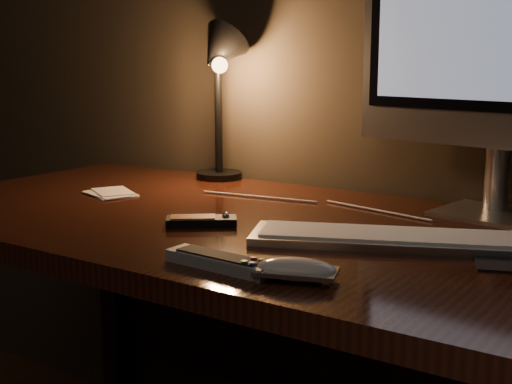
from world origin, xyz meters
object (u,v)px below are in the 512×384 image
Objects in this scene: desk at (286,277)px; keyboard at (393,238)px; desk_lamp at (218,74)px; monitor at (501,26)px; tv_remote at (220,261)px; media_remote at (201,221)px; mouse at (296,272)px.

keyboard is at bearing -17.10° from desk.
desk_lamp reaches higher than desk.
monitor reaches higher than desk.
desk_lamp is (-0.68, 0.02, -0.10)m from monitor.
tv_remote is at bearing -70.73° from desk_lamp.
keyboard is 0.72m from desk_lamp.
desk is at bearing -139.05° from monitor.
keyboard is 3.61× the size of media_remote.
mouse is (-0.03, -0.26, 0.00)m from keyboard.
desk is 0.40m from tv_remote.
media_remote is at bearing 130.80° from mouse.
tv_remote is at bearing -142.85° from keyboard.
media_remote and tv_remote have the same top height.
mouse is at bearing -92.41° from monitor.
monitor reaches higher than media_remote.
desk is 0.31m from keyboard.
mouse is at bearing -67.78° from media_remote.
tv_remote is (-0.24, -0.57, -0.36)m from monitor.
monitor is 4.66× the size of media_remote.
media_remote is (-0.09, -0.16, 0.14)m from desk.
keyboard is 0.32m from tv_remote.
media_remote reaches higher than mouse.
monitor is 1.29× the size of keyboard.
desk is at bearing 109.18° from tv_remote.
media_remote is at bearing -118.34° from desk.
monitor is 0.47m from keyboard.
tv_remote reaches higher than mouse.
keyboard is (-0.08, -0.29, -0.36)m from monitor.
tv_remote reaches higher than keyboard.
desk is at bearing 104.38° from mouse.
monitor is 0.67m from media_remote.
monitor reaches higher than tv_remote.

